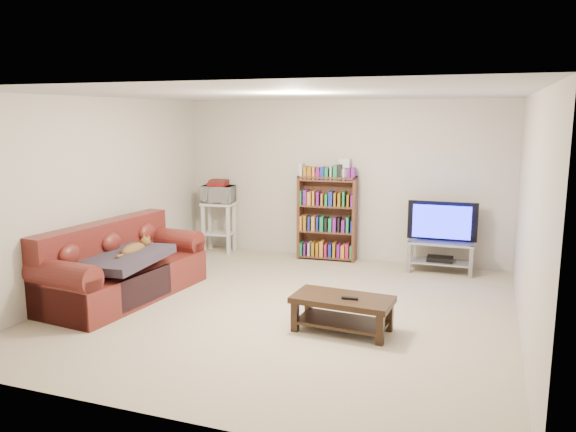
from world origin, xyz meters
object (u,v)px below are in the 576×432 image
at_px(coffee_table, 342,307).
at_px(tv_stand, 440,251).
at_px(sofa, 120,271).
at_px(bookshelf, 327,217).

xyz_separation_m(coffee_table, tv_stand, (0.75, 2.58, 0.05)).
height_order(sofa, coffee_table, sofa).
bearing_deg(bookshelf, sofa, -129.91).
height_order(sofa, tv_stand, sofa).
xyz_separation_m(tv_stand, bookshelf, (-1.69, 0.16, 0.36)).
xyz_separation_m(sofa, tv_stand, (3.56, 2.40, -0.02)).
distance_m(tv_stand, bookshelf, 1.74).
distance_m(sofa, tv_stand, 4.30).
bearing_deg(bookshelf, coffee_table, -74.72).
distance_m(coffee_table, tv_stand, 2.68).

